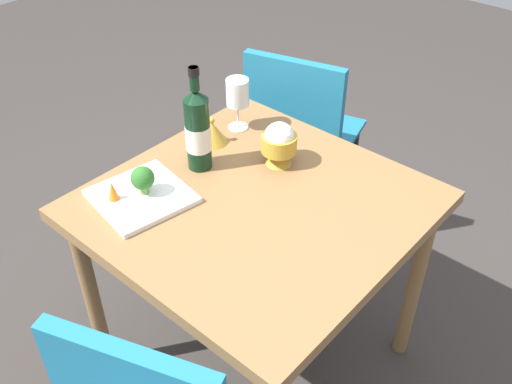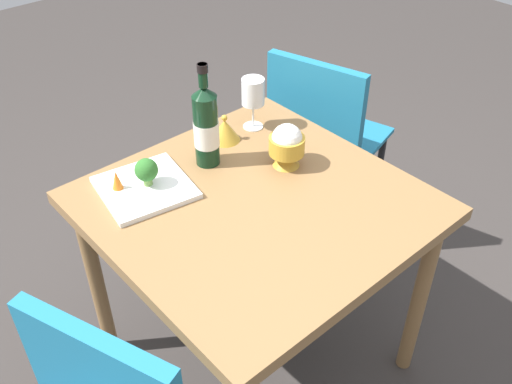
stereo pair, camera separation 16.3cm
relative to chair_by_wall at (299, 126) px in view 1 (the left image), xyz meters
The scene contains 10 objects.
ground_plane 0.91m from the chair_by_wall, 152.32° to the right, with size 8.00×8.00×0.00m, color #383330.
dining_table 0.75m from the chair_by_wall, 152.32° to the right, with size 0.87×0.87×0.72m.
chair_by_wall is the anchor object (origin of this frame).
wine_bottle 0.72m from the chair_by_wall, behind, with size 0.08×0.08×0.33m.
wine_glass 0.51m from the chair_by_wall, behind, with size 0.08×0.08×0.18m.
rice_bowl 0.60m from the chair_by_wall, 149.74° to the right, with size 0.11×0.11×0.14m.
rice_bowl_lid 0.57m from the chair_by_wall, behind, with size 0.10×0.10×0.09m.
serving_plate 0.89m from the chair_by_wall, behind, with size 0.29×0.29×0.02m.
broccoli_floret 0.90m from the chair_by_wall, behind, with size 0.07×0.07×0.09m.
carrot_garnish_left 0.96m from the chair_by_wall, behind, with size 0.03×0.03×0.06m.
Camera 1 is at (-0.97, -0.85, 1.75)m, focal length 40.42 mm.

